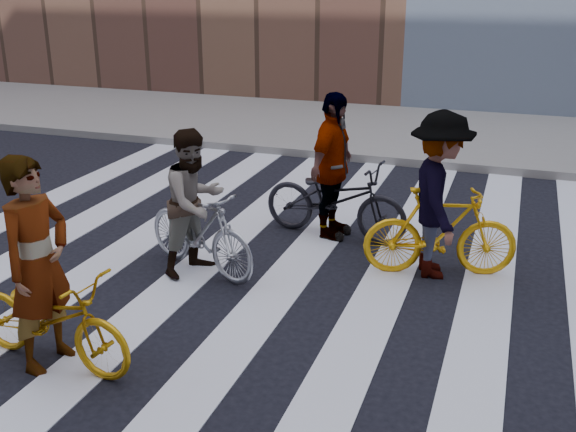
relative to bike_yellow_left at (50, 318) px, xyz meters
The scene contains 11 objects.
ground 2.72m from the bike_yellow_left, 71.97° to the left, with size 100.00×100.00×0.00m, color black.
sidewalk_far 10.09m from the bike_yellow_left, 85.28° to the left, with size 100.00×5.00×0.15m, color gray.
zebra_crosswalk 2.72m from the bike_yellow_left, 71.97° to the left, with size 8.25×10.00×0.01m.
bike_yellow_left is the anchor object (origin of this frame).
bike_silver_mid 2.26m from the bike_yellow_left, 80.76° to the left, with size 0.48×1.71×1.03m, color #999BA2.
bike_yellow_right 4.29m from the bike_yellow_left, 45.70° to the left, with size 0.49×1.75×1.05m, color #F8AC0D.
bike_dark_rear 4.12m from the bike_yellow_left, 68.06° to the left, with size 0.69×1.98×1.04m, color black.
rider_left 0.51m from the bike_yellow_left, behind, with size 0.70×0.46×1.93m, color slate.
rider_mid 2.29m from the bike_yellow_left, 82.02° to the left, with size 0.83×0.65×1.71m, color slate.
rider_right 4.28m from the bike_yellow_left, 46.18° to the left, with size 1.24×0.71×1.92m, color slate.
rider_rear 4.13m from the bike_yellow_left, 68.71° to the left, with size 1.13×0.47×1.92m, color slate.
Camera 1 is at (2.89, -6.83, 3.32)m, focal length 42.00 mm.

